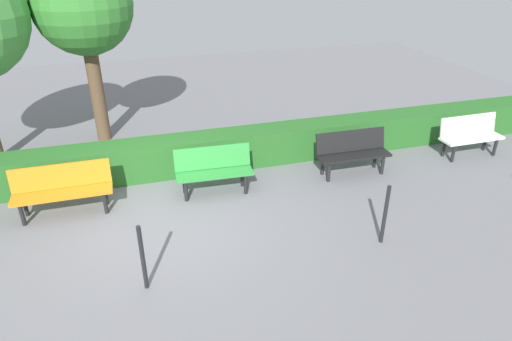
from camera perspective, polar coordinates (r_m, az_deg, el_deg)
The scene contains 9 objects.
ground_plane at distance 7.66m, azimuth -11.94°, elevation -6.53°, with size 23.45×23.45×0.00m, color slate.
bench_white at distance 10.65m, azimuth 25.69°, elevation 4.21°, with size 1.38×0.47×0.86m.
bench_black at distance 9.03m, azimuth 12.22°, elevation 2.47°, with size 1.47×0.49×0.86m.
bench_green at distance 8.19m, azimuth -5.43°, elevation 0.27°, with size 1.42×0.53×0.86m.
bench_orange at distance 8.20m, azimuth -23.51°, elevation -2.03°, with size 1.61×0.46×0.86m.
hedge_row at distance 9.13m, azimuth -5.78°, elevation 2.44°, with size 19.45×0.65×0.72m, color #266023.
tree_near at distance 10.42m, azimuth -21.28°, elevation 18.89°, with size 2.06×2.06×4.03m.
railing_post_mid at distance 7.06m, azimuth 16.16°, elevation -5.46°, with size 0.06×0.06×1.00m, color black.
railing_post_far at distance 6.13m, azimuth -14.28°, elevation -10.77°, with size 0.06×0.06×1.00m, color black.
Camera 1 is at (0.26, 6.39, 4.22)m, focal length 31.30 mm.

